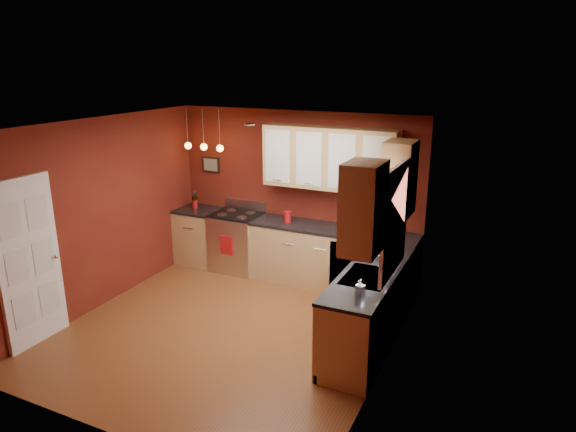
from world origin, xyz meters
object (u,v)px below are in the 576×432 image
at_px(coffee_maker, 379,225).
at_px(red_canister, 288,217).
at_px(gas_range, 237,241).
at_px(sink, 367,278).
at_px(soap_pump, 360,288).

bearing_deg(coffee_maker, red_canister, 168.87).
bearing_deg(gas_range, sink, -29.78).
bearing_deg(sink, gas_range, 150.22).
height_order(gas_range, coffee_maker, coffee_maker).
distance_m(sink, soap_pump, 0.53).
xyz_separation_m(gas_range, soap_pump, (2.69, -2.01, 0.55)).
xyz_separation_m(sink, soap_pump, (0.07, -0.51, 0.11)).
distance_m(gas_range, sink, 3.05).
height_order(sink, coffee_maker, sink).
height_order(gas_range, red_canister, red_canister).
bearing_deg(sink, soap_pump, -82.01).
relative_size(gas_range, coffee_maker, 4.52).
height_order(sink, red_canister, sink).
xyz_separation_m(gas_range, coffee_maker, (2.33, 0.07, 0.57)).
bearing_deg(red_canister, soap_pump, -48.15).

